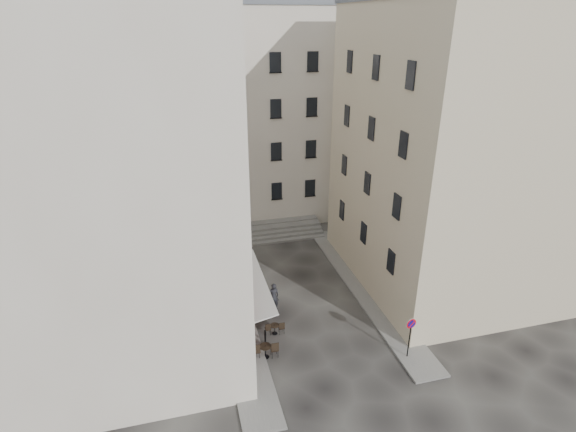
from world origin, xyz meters
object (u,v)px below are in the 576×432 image
object	(u,v)px
no_parking_sign	(411,331)
pedestrian	(274,296)
bistro_table_a	(265,350)
bistro_table_b	(275,328)

from	to	relation	value
no_parking_sign	pedestrian	world-z (taller)	no_parking_sign
no_parking_sign	bistro_table_a	xyz separation A→B (m)	(-7.51, 2.01, -1.32)
no_parking_sign	bistro_table_b	bearing A→B (deg)	142.42
bistro_table_a	no_parking_sign	bearing A→B (deg)	-15.01
bistro_table_a	bistro_table_b	distance (m)	2.07
bistro_table_b	pedestrian	bearing A→B (deg)	78.20
bistro_table_b	pedestrian	distance (m)	2.57
pedestrian	bistro_table_a	bearing A→B (deg)	69.00
no_parking_sign	bistro_table_b	distance (m)	7.73
bistro_table_a	pedestrian	xyz separation A→B (m)	(1.47, 4.30, 0.43)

